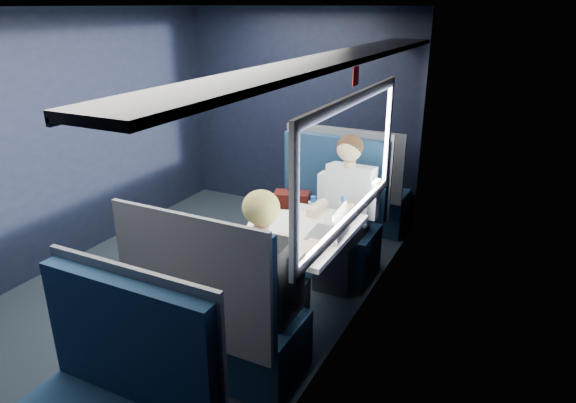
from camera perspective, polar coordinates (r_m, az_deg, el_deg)
The scene contains 12 objects.
ground at distance 4.65m, azimuth -10.11°, elevation -9.23°, with size 2.80×4.20×0.01m, color black.
room_shell at distance 4.10m, azimuth -11.17°, elevation 8.88°, with size 3.00×4.40×2.40m.
table at distance 3.86m, azimuth 1.76°, elevation -4.29°, with size 0.62×1.00×0.74m.
seat_bay_near at distance 4.76m, azimuth 4.02°, elevation -2.42°, with size 1.04×0.62×1.26m.
seat_bay_far at distance 3.40m, azimuth -7.55°, elevation -13.16°, with size 1.04×0.62×1.26m.
seat_row_front at distance 5.57m, azimuth 7.82°, elevation 0.87°, with size 1.04×0.51×1.16m.
man at distance 4.41m, azimuth 6.39°, elevation -0.29°, with size 0.53×0.56×1.32m.
woman at distance 3.24m, azimuth -2.44°, elevation -8.29°, with size 0.53×0.56×1.32m.
papers at distance 3.81m, azimuth -0.58°, elevation -3.32°, with size 0.57×0.83×0.01m, color white.
laptop at distance 3.71m, azimuth 5.03°, elevation -3.02°, with size 0.26×0.33×0.24m.
bottle_small at distance 3.88m, azimuth 6.11°, elevation -1.32°, with size 0.07×0.07×0.24m.
cup at distance 4.07m, azimuth 6.18°, elevation -1.17°, with size 0.07×0.07×0.09m, color white.
Camera 1 is at (2.48, -3.17, 2.32)m, focal length 32.00 mm.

